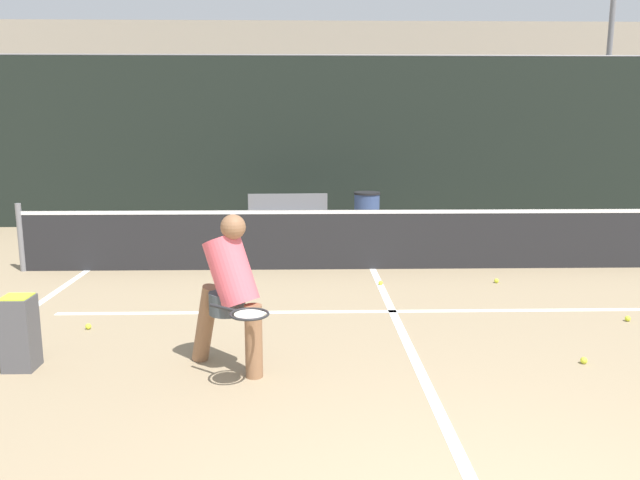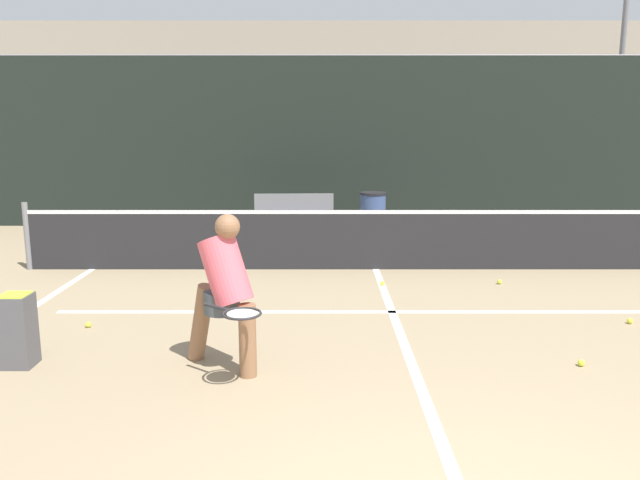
# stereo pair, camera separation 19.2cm
# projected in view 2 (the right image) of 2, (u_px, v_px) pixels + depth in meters

# --- Properties ---
(court_service_line) EXTENTS (8.25, 0.10, 0.01)m
(court_service_line) POSITION_uv_depth(u_px,v_px,m) (393.00, 312.00, 7.67)
(court_service_line) COLOR white
(court_service_line) RESTS_ON ground
(court_center_mark) EXTENTS (0.10, 6.11, 0.01)m
(court_center_mark) POSITION_uv_depth(u_px,v_px,m) (401.00, 333.00, 6.90)
(court_center_mark) COLOR white
(court_center_mark) RESTS_ON ground
(net) EXTENTS (11.09, 0.09, 1.07)m
(net) POSITION_uv_depth(u_px,v_px,m) (378.00, 238.00, 9.80)
(net) COLOR slate
(net) RESTS_ON ground
(fence_back) EXTENTS (24.00, 0.06, 3.73)m
(fence_back) POSITION_uv_depth(u_px,v_px,m) (361.00, 142.00, 13.72)
(fence_back) COLOR black
(fence_back) RESTS_ON ground
(player_practicing) EXTENTS (0.91, 1.10, 1.50)m
(player_practicing) POSITION_uv_depth(u_px,v_px,m) (226.00, 288.00, 5.76)
(player_practicing) COLOR #8C6042
(player_practicing) RESTS_ON ground
(tennis_ball_scattered_0) EXTENTS (0.07, 0.07, 0.07)m
(tennis_ball_scattered_0) POSITION_uv_depth(u_px,v_px,m) (384.00, 283.00, 8.91)
(tennis_ball_scattered_0) COLOR #D1E033
(tennis_ball_scattered_0) RESTS_ON ground
(tennis_ball_scattered_2) EXTENTS (0.07, 0.07, 0.07)m
(tennis_ball_scattered_2) POSITION_uv_depth(u_px,v_px,m) (90.00, 324.00, 7.10)
(tennis_ball_scattered_2) COLOR #D1E033
(tennis_ball_scattered_2) RESTS_ON ground
(tennis_ball_scattered_3) EXTENTS (0.07, 0.07, 0.07)m
(tennis_ball_scattered_3) POSITION_uv_depth(u_px,v_px,m) (501.00, 282.00, 8.98)
(tennis_ball_scattered_3) COLOR #D1E033
(tennis_ball_scattered_3) RESTS_ON ground
(tennis_ball_scattered_4) EXTENTS (0.07, 0.07, 0.07)m
(tennis_ball_scattered_4) POSITION_uv_depth(u_px,v_px,m) (631.00, 321.00, 7.21)
(tennis_ball_scattered_4) COLOR #D1E033
(tennis_ball_scattered_4) RESTS_ON ground
(tennis_ball_scattered_5) EXTENTS (0.07, 0.07, 0.07)m
(tennis_ball_scattered_5) POSITION_uv_depth(u_px,v_px,m) (583.00, 363.00, 5.96)
(tennis_ball_scattered_5) COLOR #D1E033
(tennis_ball_scattered_5) RESTS_ON ground
(ball_hopper) EXTENTS (0.28, 0.28, 0.71)m
(ball_hopper) POSITION_uv_depth(u_px,v_px,m) (19.00, 328.00, 5.92)
(ball_hopper) COLOR #4C4C51
(ball_hopper) RESTS_ON ground
(courtside_bench) EXTENTS (1.64, 0.44, 0.86)m
(courtside_bench) POSITION_uv_depth(u_px,v_px,m) (295.00, 213.00, 12.72)
(courtside_bench) COLOR slate
(courtside_bench) RESTS_ON ground
(trash_bin) EXTENTS (0.54, 0.54, 0.91)m
(trash_bin) POSITION_uv_depth(u_px,v_px,m) (374.00, 214.00, 12.65)
(trash_bin) COLOR #384C7F
(trash_bin) RESTS_ON ground
(parked_car) EXTENTS (1.63, 4.60, 1.32)m
(parked_car) POSITION_uv_depth(u_px,v_px,m) (291.00, 185.00, 17.65)
(parked_car) COLOR navy
(parked_car) RESTS_ON ground
(floodlight_mast) EXTENTS (1.10, 0.24, 8.25)m
(floodlight_mast) POSITION_uv_depth(u_px,v_px,m) (627.00, 17.00, 17.95)
(floodlight_mast) COLOR slate
(floodlight_mast) RESTS_ON ground
(tree_west) EXTENTS (3.21, 3.21, 3.72)m
(tree_west) POSITION_uv_depth(u_px,v_px,m) (164.00, 92.00, 19.70)
(tree_west) COLOR brown
(tree_west) RESTS_ON ground
(building_far) EXTENTS (36.00, 2.40, 6.82)m
(building_far) POSITION_uv_depth(u_px,v_px,m) (340.00, 99.00, 30.02)
(building_far) COLOR gray
(building_far) RESTS_ON ground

